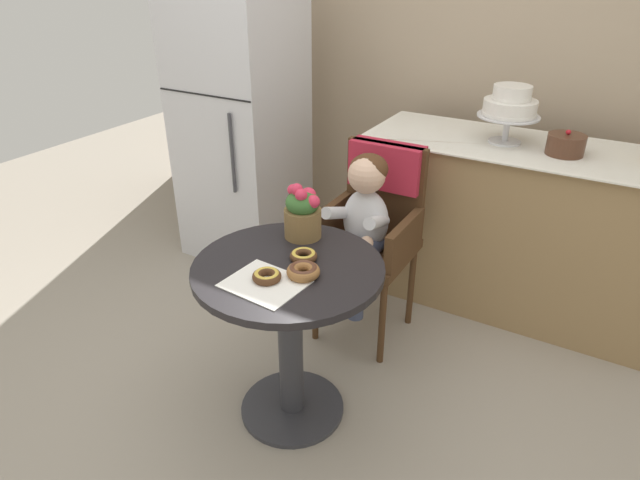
# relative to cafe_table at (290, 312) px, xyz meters

# --- Properties ---
(ground_plane) EXTENTS (8.00, 8.00, 0.00)m
(ground_plane) POSITION_rel_cafe_table_xyz_m (0.00, 0.00, -0.51)
(ground_plane) COLOR gray
(back_wall) EXTENTS (4.80, 0.10, 2.70)m
(back_wall) POSITION_rel_cafe_table_xyz_m (0.00, 1.85, 0.84)
(back_wall) COLOR tan
(back_wall) RESTS_ON ground
(cafe_table) EXTENTS (0.72, 0.72, 0.72)m
(cafe_table) POSITION_rel_cafe_table_xyz_m (0.00, 0.00, 0.00)
(cafe_table) COLOR black
(cafe_table) RESTS_ON ground
(wicker_chair) EXTENTS (0.42, 0.45, 0.95)m
(wicker_chair) POSITION_rel_cafe_table_xyz_m (0.02, 0.75, 0.13)
(wicker_chair) COLOR #472D19
(wicker_chair) RESTS_ON ground
(seated_child) EXTENTS (0.27, 0.32, 0.73)m
(seated_child) POSITION_rel_cafe_table_xyz_m (0.02, 0.60, 0.17)
(seated_child) COLOR silver
(seated_child) RESTS_ON ground
(paper_napkin) EXTENTS (0.28, 0.24, 0.00)m
(paper_napkin) POSITION_rel_cafe_table_xyz_m (-0.00, -0.15, 0.21)
(paper_napkin) COLOR white
(paper_napkin) RESTS_ON cafe_table
(donut_front) EXTENTS (0.12, 0.12, 0.04)m
(donut_front) POSITION_rel_cafe_table_xyz_m (0.09, -0.04, 0.24)
(donut_front) COLOR #936033
(donut_front) RESTS_ON cafe_table
(donut_mid) EXTENTS (0.10, 0.10, 0.03)m
(donut_mid) POSITION_rel_cafe_table_xyz_m (-0.01, -0.13, 0.23)
(donut_mid) COLOR #4C2D19
(donut_mid) RESTS_ON cafe_table
(donut_side) EXTENTS (0.10, 0.10, 0.03)m
(donut_side) POSITION_rel_cafe_table_xyz_m (0.03, 0.06, 0.23)
(donut_side) COLOR #4C2D19
(donut_side) RESTS_ON cafe_table
(flower_vase) EXTENTS (0.16, 0.15, 0.23)m
(flower_vase) POSITION_rel_cafe_table_xyz_m (-0.07, 0.23, 0.32)
(flower_vase) COLOR brown
(flower_vase) RESTS_ON cafe_table
(display_counter) EXTENTS (1.56, 0.62, 0.90)m
(display_counter) POSITION_rel_cafe_table_xyz_m (0.55, 1.30, -0.05)
(display_counter) COLOR #93754C
(display_counter) RESTS_ON ground
(tiered_cake_stand) EXTENTS (0.30, 0.30, 0.28)m
(tiered_cake_stand) POSITION_rel_cafe_table_xyz_m (0.45, 1.30, 0.57)
(tiered_cake_stand) COLOR silver
(tiered_cake_stand) RESTS_ON display_counter
(round_layer_cake) EXTENTS (0.17, 0.17, 0.12)m
(round_layer_cake) POSITION_rel_cafe_table_xyz_m (0.74, 1.26, 0.44)
(round_layer_cake) COLOR #4C2D1E
(round_layer_cake) RESTS_ON display_counter
(refrigerator) EXTENTS (0.64, 0.63, 1.70)m
(refrigerator) POSITION_rel_cafe_table_xyz_m (-1.05, 1.10, 0.34)
(refrigerator) COLOR silver
(refrigerator) RESTS_ON ground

